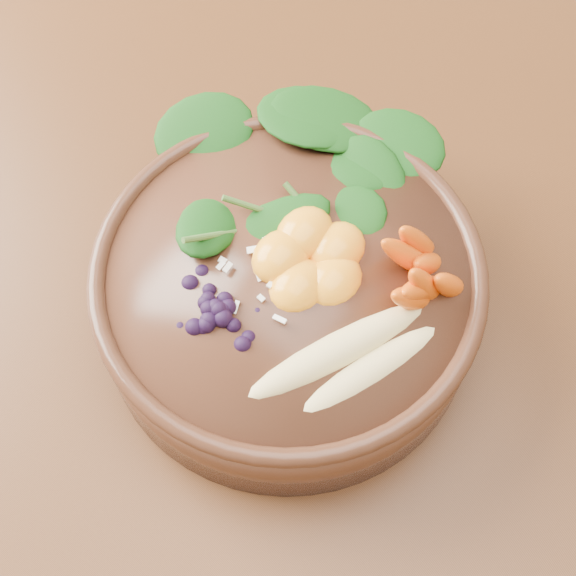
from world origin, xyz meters
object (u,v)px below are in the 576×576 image
(dining_table, at_px, (433,351))
(carrot_cluster, at_px, (426,248))
(banana_halves, at_px, (356,351))
(stoneware_bowl, at_px, (288,295))
(mandarin_cluster, at_px, (311,250))
(kale_heap, at_px, (327,175))
(blueberry_pile, at_px, (214,297))

(dining_table, xyz_separation_m, carrot_cluster, (-0.02, -0.04, 0.19))
(banana_halves, bearing_deg, stoneware_bowl, -177.26)
(banana_halves, distance_m, mandarin_cluster, 0.07)
(carrot_cluster, distance_m, mandarin_cluster, 0.07)
(mandarin_cluster, bearing_deg, banana_halves, -31.20)
(kale_heap, height_order, banana_halves, kale_heap)
(carrot_cluster, xyz_separation_m, blueberry_pile, (-0.08, -0.09, -0.02))
(stoneware_bowl, distance_m, blueberry_pile, 0.07)
(banana_halves, bearing_deg, kale_heap, 156.45)
(banana_halves, distance_m, blueberry_pile, 0.09)
(stoneware_bowl, bearing_deg, banana_halves, -18.71)
(kale_heap, height_order, blueberry_pile, kale_heap)
(mandarin_cluster, xyz_separation_m, blueberry_pile, (-0.02, -0.06, 0.00))
(dining_table, xyz_separation_m, blueberry_pile, (-0.10, -0.13, 0.18))
(dining_table, distance_m, stoneware_bowl, 0.17)
(stoneware_bowl, bearing_deg, carrot_cluster, 34.85)
(kale_heap, xyz_separation_m, carrot_cluster, (0.08, -0.02, 0.02))
(kale_heap, height_order, carrot_cluster, carrot_cluster)
(stoneware_bowl, xyz_separation_m, mandarin_cluster, (0.01, 0.01, 0.05))
(blueberry_pile, bearing_deg, carrot_cluster, 48.99)
(stoneware_bowl, height_order, carrot_cluster, carrot_cluster)
(banana_halves, relative_size, blueberry_pile, 1.14)
(stoneware_bowl, height_order, banana_halves, banana_halves)
(kale_heap, distance_m, banana_halves, 0.12)
(mandarin_cluster, relative_size, blueberry_pile, 0.69)
(banana_halves, bearing_deg, dining_table, 104.46)
(kale_heap, relative_size, banana_halves, 1.24)
(stoneware_bowl, distance_m, mandarin_cluster, 0.05)
(blueberry_pile, bearing_deg, mandarin_cluster, 69.28)
(dining_table, relative_size, banana_halves, 12.27)
(carrot_cluster, height_order, blueberry_pile, carrot_cluster)
(stoneware_bowl, height_order, mandarin_cluster, mandarin_cluster)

